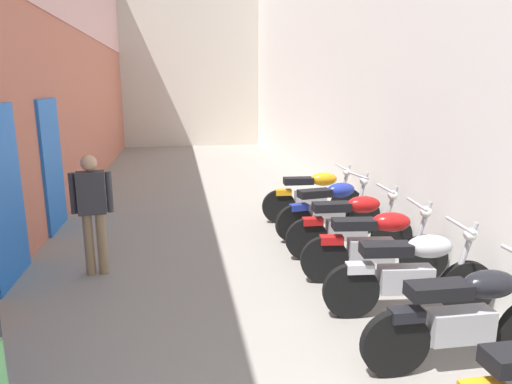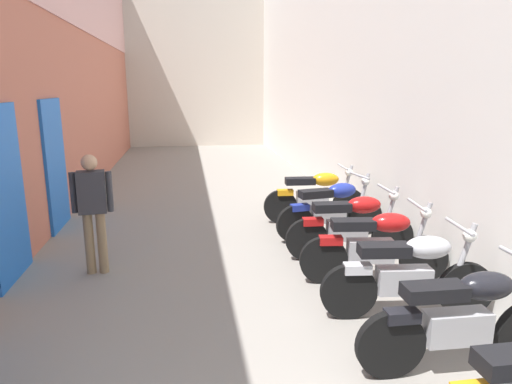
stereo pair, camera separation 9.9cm
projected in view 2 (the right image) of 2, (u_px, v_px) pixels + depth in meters
The scene contains 11 objects.
ground_plane at pixel (218, 229), 7.81m from camera, with size 34.53×34.53×0.00m, color gray.
building_left at pixel (52, 39), 8.51m from camera, with size 0.45×18.53×6.47m.
building_right at pixel (349, 32), 9.37m from camera, with size 0.45×18.53×6.97m.
building_far_end at pixel (195, 65), 18.87m from camera, with size 8.43×2.00×6.47m, color beige.
motorcycle_third at pixel (464, 318), 3.81m from camera, with size 1.85×0.58×1.04m.
motorcycle_fourth at pixel (410, 273), 4.73m from camera, with size 1.85×0.58×1.04m.
motorcycle_fifth at pixel (375, 244), 5.58m from camera, with size 1.85×0.58×1.04m.
motorcycle_sixth at pixel (351, 224), 6.39m from camera, with size 1.85×0.58×1.04m.
motorcycle_seventh at pixel (332, 208), 7.24m from camera, with size 1.84×0.58×1.04m.
motorcycle_eighth at pixel (316, 195), 8.12m from camera, with size 1.85×0.58×1.04m.
pedestrian_further_down at pixel (93, 205), 5.78m from camera, with size 0.52×0.24×1.57m.
Camera 2 is at (-0.48, -0.21, 2.40)m, focal length 31.85 mm.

